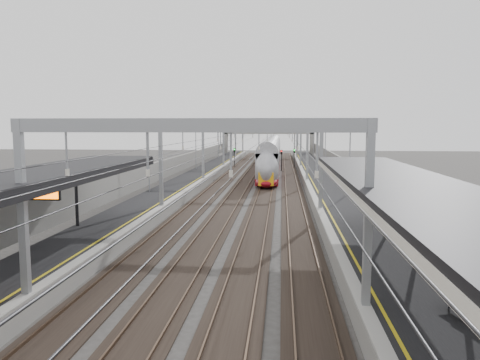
% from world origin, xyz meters
% --- Properties ---
extents(ground, '(260.00, 260.00, 0.00)m').
position_xyz_m(ground, '(0.00, 0.00, 0.00)').
color(ground, '#383533').
rests_on(ground, ground).
extents(platform_left, '(4.00, 120.00, 1.00)m').
position_xyz_m(platform_left, '(-8.00, 45.00, 0.50)').
color(platform_left, black).
rests_on(platform_left, ground).
extents(platform_right, '(4.00, 120.00, 1.00)m').
position_xyz_m(platform_right, '(8.00, 45.00, 0.50)').
color(platform_right, black).
rests_on(platform_right, ground).
extents(tracks, '(11.40, 140.00, 0.20)m').
position_xyz_m(tracks, '(0.00, 45.00, 0.05)').
color(tracks, black).
rests_on(tracks, ground).
extents(overhead_line, '(13.00, 140.00, 6.60)m').
position_xyz_m(overhead_line, '(0.00, 51.62, 6.14)').
color(overhead_line, gray).
rests_on(overhead_line, platform_left).
extents(canopy_right, '(4.40, 30.00, 4.24)m').
position_xyz_m(canopy_right, '(8.03, 2.99, 5.09)').
color(canopy_right, black).
rests_on(canopy_right, platform_right).
extents(overbridge, '(22.00, 2.20, 6.90)m').
position_xyz_m(overbridge, '(0.00, 100.00, 5.31)').
color(overbridge, gray).
rests_on(overbridge, ground).
extents(wall_left, '(0.30, 120.00, 3.20)m').
position_xyz_m(wall_left, '(-11.20, 45.00, 1.60)').
color(wall_left, gray).
rests_on(wall_left, ground).
extents(wall_right, '(0.30, 120.00, 3.20)m').
position_xyz_m(wall_right, '(11.20, 45.00, 1.60)').
color(wall_right, gray).
rests_on(wall_right, ground).
extents(train, '(2.78, 50.69, 4.40)m').
position_xyz_m(train, '(1.50, 62.29, 2.15)').
color(train, maroon).
rests_on(train, ground).
extents(bench, '(1.08, 1.94, 0.97)m').
position_xyz_m(bench, '(9.51, 1.36, 1.59)').
color(bench, black).
rests_on(bench, platform_right).
extents(signal_green, '(0.32, 0.32, 3.48)m').
position_xyz_m(signal_green, '(-5.20, 68.90, 2.42)').
color(signal_green, black).
rests_on(signal_green, ground).
extents(signal_red_near, '(0.32, 0.32, 3.48)m').
position_xyz_m(signal_red_near, '(3.20, 63.26, 2.42)').
color(signal_red_near, black).
rests_on(signal_red_near, ground).
extents(signal_red_far, '(0.32, 0.32, 3.48)m').
position_xyz_m(signal_red_far, '(5.40, 67.07, 2.42)').
color(signal_red_far, black).
rests_on(signal_red_far, ground).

